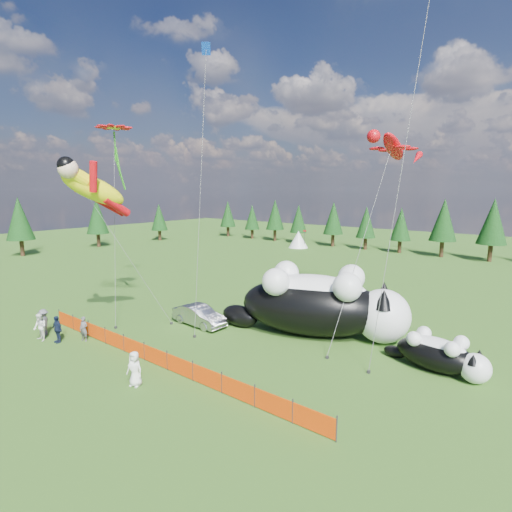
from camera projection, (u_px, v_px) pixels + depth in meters
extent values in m
plane|color=#153B0A|center=(196.00, 348.00, 24.37)|extent=(160.00, 160.00, 0.00)
cylinder|color=#262626|center=(59.00, 317.00, 28.69)|extent=(0.06, 0.06, 1.10)
cylinder|color=#262626|center=(73.00, 322.00, 27.47)|extent=(0.06, 0.06, 1.10)
cylinder|color=#262626|center=(89.00, 328.00, 26.25)|extent=(0.06, 0.06, 1.10)
cylinder|color=#262626|center=(105.00, 335.00, 25.02)|extent=(0.06, 0.06, 1.10)
cylinder|color=#262626|center=(124.00, 343.00, 23.80)|extent=(0.06, 0.06, 1.10)
cylinder|color=#262626|center=(144.00, 351.00, 22.57)|extent=(0.06, 0.06, 1.10)
cylinder|color=#262626|center=(167.00, 360.00, 21.35)|extent=(0.06, 0.06, 1.10)
cylinder|color=#262626|center=(193.00, 371.00, 20.13)|extent=(0.06, 0.06, 1.10)
cylinder|color=#262626|center=(222.00, 382.00, 18.90)|extent=(0.06, 0.06, 1.10)
cylinder|color=#262626|center=(255.00, 396.00, 17.68)|extent=(0.06, 0.06, 1.10)
cylinder|color=#262626|center=(293.00, 411.00, 16.45)|extent=(0.06, 0.06, 1.10)
cylinder|color=#262626|center=(337.00, 429.00, 15.23)|extent=(0.06, 0.06, 1.10)
cube|color=#E53D04|center=(66.00, 320.00, 28.09)|extent=(2.00, 0.04, 0.90)
cube|color=#E53D04|center=(81.00, 326.00, 26.87)|extent=(2.00, 0.04, 0.90)
cube|color=#E53D04|center=(97.00, 332.00, 25.64)|extent=(2.00, 0.04, 0.90)
cube|color=#E53D04|center=(114.00, 340.00, 24.42)|extent=(2.00, 0.04, 0.90)
cube|color=#E53D04|center=(134.00, 348.00, 23.19)|extent=(2.00, 0.04, 0.90)
cube|color=#E53D04|center=(156.00, 356.00, 21.97)|extent=(2.00, 0.04, 0.90)
cube|color=#E53D04|center=(180.00, 366.00, 20.75)|extent=(2.00, 0.04, 0.90)
cube|color=#E53D04|center=(207.00, 377.00, 19.52)|extent=(2.00, 0.04, 0.90)
cube|color=#E53D04|center=(238.00, 390.00, 18.30)|extent=(2.00, 0.04, 0.90)
cube|color=#E53D04|center=(273.00, 404.00, 17.07)|extent=(2.00, 0.04, 0.90)
cube|color=#E53D04|center=(314.00, 421.00, 15.85)|extent=(2.00, 0.04, 0.90)
ellipsoid|color=black|center=(312.00, 306.00, 26.46)|extent=(10.57, 7.53, 3.84)
ellipsoid|color=white|center=(313.00, 292.00, 26.30)|extent=(7.92, 5.52, 2.35)
sphere|color=white|center=(383.00, 316.00, 25.12)|extent=(3.42, 3.42, 3.42)
sphere|color=#E95A87|center=(407.00, 318.00, 24.67)|extent=(0.48, 0.48, 0.48)
ellipsoid|color=black|center=(240.00, 316.00, 28.23)|extent=(3.32, 2.44, 1.50)
cone|color=black|center=(384.00, 299.00, 23.93)|extent=(1.20, 1.20, 1.20)
cone|color=black|center=(384.00, 291.00, 25.85)|extent=(1.20, 1.20, 1.20)
sphere|color=white|center=(351.00, 278.00, 26.74)|extent=(1.79, 1.79, 1.79)
sphere|color=white|center=(347.00, 287.00, 24.14)|extent=(1.79, 1.79, 1.79)
sphere|color=white|center=(286.00, 273.00, 28.12)|extent=(1.79, 1.79, 1.79)
sphere|color=white|center=(276.00, 282.00, 25.51)|extent=(1.79, 1.79, 1.79)
ellipsoid|color=black|center=(435.00, 355.00, 21.32)|extent=(4.48, 2.56, 1.70)
ellipsoid|color=white|center=(436.00, 347.00, 21.25)|extent=(3.37, 1.85, 1.04)
sphere|color=white|center=(475.00, 368.00, 19.92)|extent=(1.51, 1.51, 1.51)
sphere|color=#E95A87|center=(489.00, 373.00, 19.46)|extent=(0.21, 0.21, 0.21)
ellipsoid|color=black|center=(395.00, 352.00, 23.03)|extent=(1.40, 0.84, 0.66)
cone|color=black|center=(473.00, 360.00, 19.52)|extent=(0.53, 0.53, 0.53)
cone|color=black|center=(479.00, 354.00, 20.13)|extent=(0.53, 0.53, 0.53)
sphere|color=white|center=(461.00, 343.00, 20.87)|extent=(0.79, 0.79, 0.79)
sphere|color=white|center=(452.00, 349.00, 20.03)|extent=(0.79, 0.79, 0.79)
sphere|color=white|center=(424.00, 333.00, 22.28)|extent=(0.79, 0.79, 0.79)
sphere|color=white|center=(414.00, 339.00, 21.45)|extent=(0.79, 0.79, 0.79)
imported|color=#A6A5A9|center=(199.00, 316.00, 28.38)|extent=(4.39, 1.67, 1.43)
imported|color=#535458|center=(84.00, 329.00, 25.43)|extent=(0.67, 0.54, 1.60)
imported|color=white|center=(40.00, 327.00, 25.43)|extent=(0.88, 0.52, 1.80)
imported|color=#131D36|center=(57.00, 329.00, 25.16)|extent=(1.04, 0.55, 1.75)
imported|color=#535458|center=(44.00, 322.00, 26.41)|extent=(1.27, 1.21, 1.79)
imported|color=white|center=(135.00, 369.00, 19.58)|extent=(0.98, 0.77, 1.77)
cylinder|color=#595959|center=(135.00, 259.00, 27.12)|extent=(0.03, 0.03, 10.53)
cube|color=#262626|center=(171.00, 323.00, 28.67)|extent=(0.15, 0.15, 0.16)
cylinder|color=#595959|center=(363.00, 243.00, 24.89)|extent=(0.03, 0.03, 14.69)
cube|color=#262626|center=(327.00, 357.00, 22.86)|extent=(0.15, 0.15, 0.16)
cylinder|color=#595959|center=(115.00, 225.00, 28.28)|extent=(0.03, 0.03, 14.23)
cube|color=#262626|center=(116.00, 327.00, 27.82)|extent=(0.15, 0.15, 0.16)
cube|color=#2A931A|center=(116.00, 161.00, 29.14)|extent=(0.19, 0.19, 4.17)
cylinder|color=#595959|center=(200.00, 188.00, 26.80)|extent=(0.03, 0.03, 19.57)
cube|color=#262626|center=(195.00, 336.00, 26.12)|extent=(0.15, 0.15, 0.16)
cylinder|color=#595959|center=(406.00, 143.00, 21.86)|extent=(0.03, 0.03, 25.00)
cube|color=#262626|center=(369.00, 372.00, 21.04)|extent=(0.15, 0.15, 0.16)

